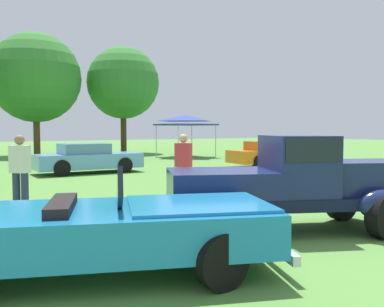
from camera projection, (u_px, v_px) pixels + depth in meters
ground_plane at (277, 231)px, 7.50m from camera, size 120.00×120.00×0.00m
feature_pickup_truck at (292, 183)px, 7.46m from camera, size 4.50×3.16×1.70m
neighbor_convertible at (108, 228)px, 5.23m from camera, size 4.81×3.26×1.40m
show_car_skyblue at (88, 159)px, 17.35m from camera, size 4.32×1.82×1.22m
show_car_orange at (269, 154)px, 20.48m from camera, size 4.17×2.11×1.22m
spectator_near_truck at (20, 170)px, 9.19m from camera, size 0.46×0.44×1.69m
spectator_between_cars at (183, 165)px, 10.66m from camera, size 0.44×0.46×1.69m
canopy_tent_center_field at (185, 120)px, 27.07m from camera, size 3.10×3.10×2.71m
treeline_mid_left at (36, 78)px, 28.49m from camera, size 6.07×6.07×8.33m
treeline_center at (123, 83)px, 31.56m from camera, size 5.39×5.39×7.97m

